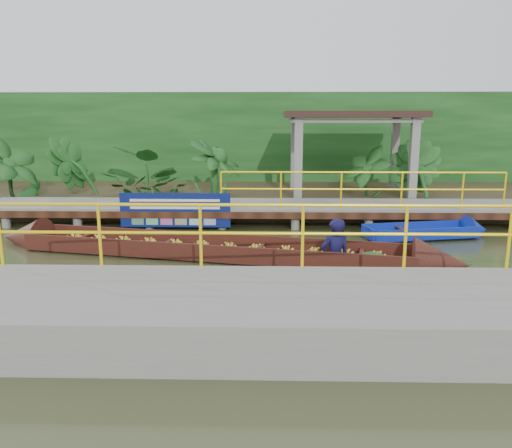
{
  "coord_description": "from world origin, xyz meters",
  "views": [
    {
      "loc": [
        0.25,
        -10.65,
        2.95
      ],
      "look_at": [
        -0.02,
        0.5,
        0.6
      ],
      "focal_mm": 35.0,
      "sensor_mm": 36.0,
      "label": 1
    }
  ],
  "objects": [
    {
      "name": "foliage_backdrop",
      "position": [
        0.0,
        10.0,
        2.0
      ],
      "size": [
        30.0,
        0.8,
        4.0
      ],
      "primitive_type": "cube",
      "color": "#123B13",
      "rests_on": "ground"
    },
    {
      "name": "blue_banner",
      "position": [
        -2.24,
        2.48,
        0.56
      ],
      "size": [
        2.98,
        0.04,
        0.93
      ],
      "color": "navy",
      "rests_on": "ground"
    },
    {
      "name": "near_dock",
      "position": [
        1.0,
        -4.2,
        0.3
      ],
      "size": [
        18.0,
        2.4,
        1.73
      ],
      "color": "slate",
      "rests_on": "ground"
    },
    {
      "name": "far_dock",
      "position": [
        0.02,
        3.43,
        0.48
      ],
      "size": [
        16.0,
        2.06,
        1.66
      ],
      "color": "slate",
      "rests_on": "ground"
    },
    {
      "name": "pavilion",
      "position": [
        3.0,
        6.3,
        2.82
      ],
      "size": [
        4.4,
        3.0,
        3.0
      ],
      "color": "slate",
      "rests_on": "ground"
    },
    {
      "name": "ground",
      "position": [
        0.0,
        0.0,
        0.0
      ],
      "size": [
        80.0,
        80.0,
        0.0
      ],
      "primitive_type": "plane",
      "color": "#2C3319",
      "rests_on": "ground"
    },
    {
      "name": "tropical_plants",
      "position": [
        -1.75,
        5.3,
        1.43
      ],
      "size": [
        14.57,
        1.57,
        1.96
      ],
      "color": "#123B13",
      "rests_on": "ground"
    },
    {
      "name": "moored_blue_boat",
      "position": [
        4.87,
        1.85,
        0.14
      ],
      "size": [
        3.37,
        1.51,
        0.78
      ],
      "rotation": [
        0.0,
        0.0,
        0.22
      ],
      "color": "#0D2397",
      "rests_on": "ground"
    },
    {
      "name": "vendor_boat",
      "position": [
        -0.64,
        -0.18,
        0.23
      ],
      "size": [
        10.57,
        3.21,
        2.22
      ],
      "rotation": [
        0.0,
        0.0,
        -0.21
      ],
      "color": "#36140E",
      "rests_on": "ground"
    },
    {
      "name": "land_strip",
      "position": [
        0.0,
        7.5,
        0.23
      ],
      "size": [
        30.0,
        8.0,
        0.45
      ],
      "primitive_type": "cube",
      "color": "#312818",
      "rests_on": "ground"
    }
  ]
}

